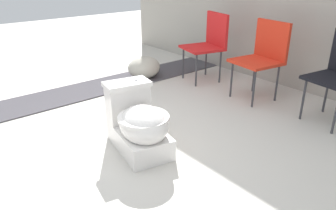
{
  "coord_description": "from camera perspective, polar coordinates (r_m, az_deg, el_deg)",
  "views": [
    {
      "loc": [
        2.04,
        -1.04,
        1.37
      ],
      "look_at": [
        0.12,
        0.55,
        0.3
      ],
      "focal_mm": 35.0,
      "sensor_mm": 36.0,
      "label": 1
    }
  ],
  "objects": [
    {
      "name": "toilet",
      "position": [
        2.58,
        -5.11,
        -3.33
      ],
      "size": [
        0.69,
        0.49,
        0.52
      ],
      "rotation": [
        0.0,
        0.0,
        -0.2
      ],
      "color": "white",
      "rests_on": "ground"
    },
    {
      "name": "boulder_near",
      "position": [
        4.3,
        -4.19,
        6.55
      ],
      "size": [
        0.57,
        0.6,
        0.28
      ],
      "primitive_type": "ellipsoid",
      "rotation": [
        0.0,
        0.0,
        2.05
      ],
      "color": "#ADA899",
      "rests_on": "ground"
    },
    {
      "name": "gravel_strip",
      "position": [
        3.98,
        -14.29,
        2.47
      ],
      "size": [
        0.56,
        8.0,
        0.01
      ],
      "primitive_type": "cube",
      "color": "#423F44",
      "rests_on": "ground"
    },
    {
      "name": "ground_plane",
      "position": [
        2.67,
        -10.85,
        -8.12
      ],
      "size": [
        14.0,
        14.0,
        0.0
      ],
      "primitive_type": "plane",
      "color": "beige"
    },
    {
      "name": "folding_chair_left",
      "position": [
        4.16,
        7.21,
        11.19
      ],
      "size": [
        0.54,
        0.54,
        0.83
      ],
      "rotation": [
        0.0,
        0.0,
        -1.83
      ],
      "color": "red",
      "rests_on": "ground"
    },
    {
      "name": "folding_chair_middle",
      "position": [
        3.67,
        16.33,
        8.81
      ],
      "size": [
        0.5,
        0.5,
        0.83
      ],
      "rotation": [
        0.0,
        0.0,
        -1.72
      ],
      "color": "red",
      "rests_on": "ground"
    }
  ]
}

